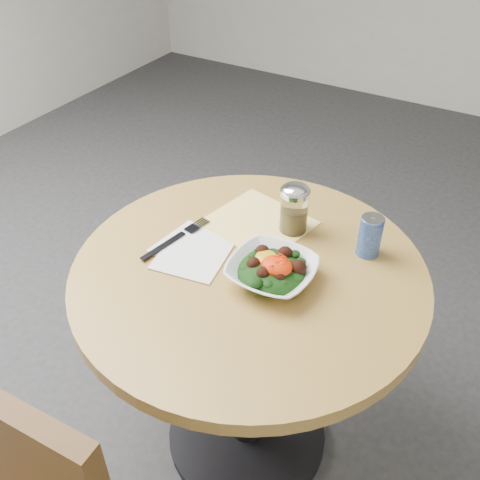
# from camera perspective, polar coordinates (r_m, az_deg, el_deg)

# --- Properties ---
(ground) EXTENTS (6.00, 6.00, 0.00)m
(ground) POSITION_cam_1_polar(r_m,az_deg,el_deg) (1.93, 0.72, -20.04)
(ground) COLOR #2B2B2E
(ground) RESTS_ON ground
(table) EXTENTS (0.90, 0.90, 0.75)m
(table) POSITION_cam_1_polar(r_m,az_deg,el_deg) (1.49, 0.89, -8.69)
(table) COLOR black
(table) RESTS_ON ground
(cloth_napkin) EXTENTS (0.30, 0.29, 0.00)m
(cloth_napkin) POSITION_cam_1_polar(r_m,az_deg,el_deg) (1.50, 1.97, 1.84)
(cloth_napkin) COLOR yellow
(cloth_napkin) RESTS_ON table
(paper_napkins) EXTENTS (0.22, 0.23, 0.00)m
(paper_napkins) POSITION_cam_1_polar(r_m,az_deg,el_deg) (1.40, -5.12, -1.19)
(paper_napkins) COLOR white
(paper_napkins) RESTS_ON table
(salad_bowl) EXTENTS (0.21, 0.21, 0.08)m
(salad_bowl) POSITION_cam_1_polar(r_m,az_deg,el_deg) (1.30, 3.43, -3.29)
(salad_bowl) COLOR white
(salad_bowl) RESTS_ON table
(fork) EXTENTS (0.07, 0.24, 0.00)m
(fork) POSITION_cam_1_polar(r_m,az_deg,el_deg) (1.45, -6.65, 0.30)
(fork) COLOR black
(fork) RESTS_ON table
(spice_shaker) EXTENTS (0.08, 0.08, 0.14)m
(spice_shaker) POSITION_cam_1_polar(r_m,az_deg,el_deg) (1.44, 5.79, 3.34)
(spice_shaker) COLOR silver
(spice_shaker) RESTS_ON table
(beverage_can) EXTENTS (0.06, 0.06, 0.12)m
(beverage_can) POSITION_cam_1_polar(r_m,az_deg,el_deg) (1.40, 13.70, 0.45)
(beverage_can) COLOR navy
(beverage_can) RESTS_ON table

